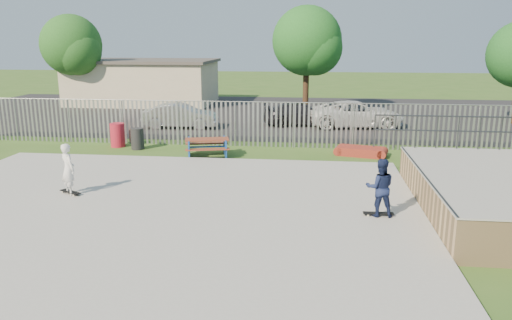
# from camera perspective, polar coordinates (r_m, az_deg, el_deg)

# --- Properties ---
(ground) EXTENTS (120.00, 120.00, 0.00)m
(ground) POSITION_cam_1_polar(r_m,az_deg,el_deg) (14.27, -12.04, -5.90)
(ground) COLOR #375E20
(ground) RESTS_ON ground
(concrete_slab) EXTENTS (15.00, 12.00, 0.15)m
(concrete_slab) POSITION_cam_1_polar(r_m,az_deg,el_deg) (14.25, -12.05, -5.61)
(concrete_slab) COLOR #A1A19B
(concrete_slab) RESTS_ON ground
(quarter_pipe) EXTENTS (5.50, 7.05, 2.19)m
(quarter_pipe) POSITION_cam_1_polar(r_m,az_deg,el_deg) (15.23, 25.69, -3.53)
(quarter_pipe) COLOR tan
(quarter_pipe) RESTS_ON ground
(fence) EXTENTS (26.04, 16.02, 2.00)m
(fence) POSITION_cam_1_polar(r_m,az_deg,el_deg) (18.03, -4.59, 1.79)
(fence) COLOR gray
(fence) RESTS_ON ground
(picnic_table) EXTENTS (2.06, 1.83, 0.74)m
(picnic_table) POSITION_cam_1_polar(r_m,az_deg,el_deg) (20.47, -5.61, 1.43)
(picnic_table) COLOR brown
(picnic_table) RESTS_ON ground
(funbox) EXTENTS (1.93, 1.29, 0.35)m
(funbox) POSITION_cam_1_polar(r_m,az_deg,el_deg) (21.04, 11.89, 0.98)
(funbox) COLOR maroon
(funbox) RESTS_ON ground
(trash_bin_red) EXTENTS (0.63, 0.63, 1.06)m
(trash_bin_red) POSITION_cam_1_polar(r_m,az_deg,el_deg) (23.06, -15.54, 2.77)
(trash_bin_red) COLOR #AC1A2E
(trash_bin_red) RESTS_ON ground
(trash_bin_grey) EXTENTS (0.56, 0.56, 0.93)m
(trash_bin_grey) POSITION_cam_1_polar(r_m,az_deg,el_deg) (22.32, -13.40, 2.38)
(trash_bin_grey) COLOR black
(trash_bin_grey) RESTS_ON ground
(parking_lot) EXTENTS (40.00, 18.00, 0.02)m
(parking_lot) POSITION_cam_1_polar(r_m,az_deg,el_deg) (32.37, -1.40, 5.39)
(parking_lot) COLOR black
(parking_lot) RESTS_ON ground
(car_silver) EXTENTS (4.09, 1.69, 1.32)m
(car_silver) POSITION_cam_1_polar(r_m,az_deg,el_deg) (27.11, -8.64, 5.03)
(car_silver) COLOR #B1B1B6
(car_silver) RESTS_ON parking_lot
(car_dark) EXTENTS (4.47, 2.48, 1.23)m
(car_dark) POSITION_cam_1_polar(r_m,az_deg,el_deg) (27.77, 5.20, 5.24)
(car_dark) COLOR black
(car_dark) RESTS_ON parking_lot
(car_white) EXTENTS (5.31, 2.92, 1.41)m
(car_white) POSITION_cam_1_polar(r_m,az_deg,el_deg) (27.60, 11.42, 5.16)
(car_white) COLOR silver
(car_white) RESTS_ON parking_lot
(building) EXTENTS (10.40, 6.40, 3.20)m
(building) POSITION_cam_1_polar(r_m,az_deg,el_deg) (37.95, -12.74, 8.73)
(building) COLOR beige
(building) RESTS_ON ground
(tree_left) EXTENTS (4.09, 4.09, 6.31)m
(tree_left) POSITION_cam_1_polar(r_m,az_deg,el_deg) (36.96, -20.35, 12.20)
(tree_left) COLOR #3E2A18
(tree_left) RESTS_ON ground
(tree_mid) EXTENTS (4.37, 4.37, 6.74)m
(tree_mid) POSITION_cam_1_polar(r_m,az_deg,el_deg) (32.38, 5.84, 13.38)
(tree_mid) COLOR #402A19
(tree_mid) RESTS_ON ground
(skateboard_a) EXTENTS (0.81, 0.23, 0.08)m
(skateboard_a) POSITION_cam_1_polar(r_m,az_deg,el_deg) (13.68, 13.82, -6.03)
(skateboard_a) COLOR black
(skateboard_a) RESTS_ON concrete_slab
(skateboard_b) EXTENTS (0.80, 0.56, 0.08)m
(skateboard_b) POSITION_cam_1_polar(r_m,az_deg,el_deg) (16.10, -20.45, -3.51)
(skateboard_b) COLOR black
(skateboard_b) RESTS_ON concrete_slab
(skater_navy) EXTENTS (0.77, 0.61, 1.55)m
(skater_navy) POSITION_cam_1_polar(r_m,az_deg,el_deg) (13.46, 13.99, -3.07)
(skater_navy) COLOR #151F44
(skater_navy) RESTS_ON concrete_slab
(skater_white) EXTENTS (0.67, 0.64, 1.55)m
(skater_white) POSITION_cam_1_polar(r_m,az_deg,el_deg) (15.91, -20.67, -0.97)
(skater_white) COLOR white
(skater_white) RESTS_ON concrete_slab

